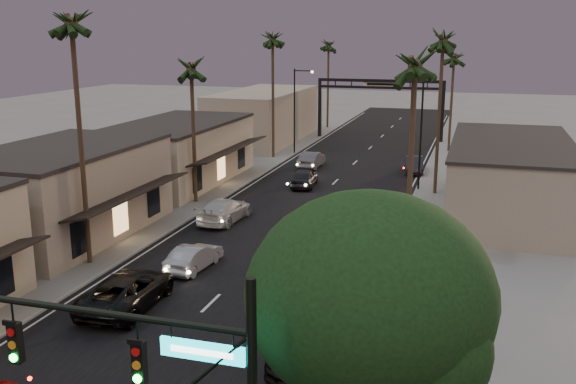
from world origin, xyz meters
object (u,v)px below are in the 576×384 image
Objects in this scene: palm_rc at (454,54)px; palm_lc at (191,63)px; oncoming_silver at (194,257)px; curbside_black at (314,340)px; palm_ra at (416,57)px; corner_tree at (372,306)px; palm_rb at (444,35)px; streetlight_right at (418,126)px; arch at (380,94)px; palm_ld at (273,35)px; streetlight_left at (297,104)px; oncoming_pickup at (127,290)px; curbside_near at (320,286)px; palm_far at (329,42)px; palm_lb at (71,16)px.

palm_lc is at bearing -121.56° from palm_rc.
curbside_black is at bearing 143.29° from oncoming_silver.
palm_ra is at bearing -170.00° from oncoming_silver.
palm_rb is at bearing 91.37° from corner_tree.
arch is at bearing 105.47° from streetlight_right.
palm_rb is (17.20, -11.00, 0.00)m from palm_ld.
palm_ra reaches higher than curbside_black.
oncoming_pickup is (3.36, -40.50, -4.50)m from streetlight_left.
oncoming_silver is at bearing -105.42° from palm_rc.
streetlight_right is 19.75m from palm_rc.
streetlight_right is 0.74× the size of palm_rc.
oncoming_silver is 7.98m from curbside_near.
streetlight_right reaches higher than arch.
palm_lc is 0.92× the size of palm_far.
palm_rb reaches higher than streetlight_right.
streetlight_right is 24.46m from oncoming_silver.
palm_rb is 26.58m from oncoming_silver.
palm_ld is at bearing 147.21° from streetlight_right.
streetlight_right is at bearing 94.57° from palm_ra.
streetlight_right reaches higher than corner_tree.
palm_rb is 1.16× the size of palm_rc.
streetlight_right is 36.85m from palm_far.
oncoming_pickup is at bearing -93.88° from arch.
palm_ld reaches higher than oncoming_silver.
palm_lb is 45.48m from palm_rc.
streetlight_right is at bearing 93.89° from corner_tree.
streetlight_right is (-2.56, 37.55, -0.65)m from corner_tree.
oncoming_silver is at bearing -118.30° from palm_rb.
palm_rc is (15.52, 6.00, 5.14)m from streetlight_left.
palm_ld is at bearing -152.38° from palm_rc.
arch is 11.59m from palm_rc.
palm_ra is 2.29× the size of curbside_near.
curbside_black is at bearing -106.18° from palm_ra.
arch is 1.25× the size of palm_rc.
palm_far reaches higher than corner_tree.
palm_rb is (0.00, 20.00, 0.97)m from palm_ra.
arch is 18.61m from palm_ld.
palm_lb reaches higher than curbside_near.
palm_ld is at bearing -85.32° from oncoming_pickup.
palm_ld and palm_rb have the same top height.
arch is 2.64× the size of curbside_near.
streetlight_right is at bearing -32.79° from palm_ld.
corner_tree reaches higher than oncoming_pickup.
palm_rc is (0.00, 20.00, -1.95)m from palm_rb.
palm_ld is 19.51m from palm_rc.
palm_lb is (-18.08, 14.55, 7.41)m from corner_tree.
corner_tree is 24.36m from palm_lb.
curbside_near is at bearing -94.84° from palm_rc.
curbside_near is (13.23, -57.29, -10.64)m from palm_far.
curbside_black is (14.65, -39.79, -11.62)m from palm_ld.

